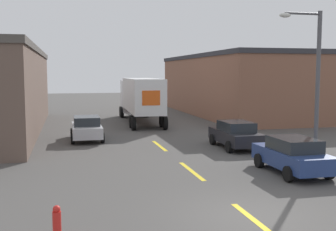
# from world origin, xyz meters

# --- Properties ---
(ground_plane) EXTENTS (160.00, 160.00, 0.00)m
(ground_plane) POSITION_xyz_m (0.00, 0.00, 0.00)
(ground_plane) COLOR #4C4947
(road_centerline) EXTENTS (0.20, 16.64, 0.01)m
(road_centerline) POSITION_xyz_m (0.00, 6.05, 0.00)
(road_centerline) COLOR yellow
(road_centerline) RESTS_ON ground_plane
(warehouse_right) EXTENTS (13.48, 24.42, 6.12)m
(warehouse_right) POSITION_xyz_m (13.78, 29.88, 3.06)
(warehouse_right) COLOR brown
(warehouse_right) RESTS_ON ground_plane
(semi_truck) EXTENTS (3.05, 12.08, 3.80)m
(semi_truck) POSITION_xyz_m (0.92, 24.74, 2.29)
(semi_truck) COLOR silver
(semi_truck) RESTS_ON ground_plane
(parked_car_right_near) EXTENTS (1.99, 4.21, 1.53)m
(parked_car_right_near) POSITION_xyz_m (4.05, 4.68, 0.79)
(parked_car_right_near) COLOR navy
(parked_car_right_near) RESTS_ON ground_plane
(parked_car_left_far) EXTENTS (1.99, 4.21, 1.53)m
(parked_car_left_far) POSITION_xyz_m (-4.05, 15.68, 0.79)
(parked_car_left_far) COLOR #B2B2B7
(parked_car_left_far) RESTS_ON ground_plane
(parked_car_right_mid) EXTENTS (1.99, 4.21, 1.53)m
(parked_car_right_mid) POSITION_xyz_m (4.05, 10.91, 0.79)
(parked_car_right_mid) COLOR black
(parked_car_right_mid) RESTS_ON ground_plane
(street_lamp) EXTENTS (2.18, 0.32, 7.13)m
(street_lamp) POSITION_xyz_m (6.11, 6.57, 4.16)
(street_lamp) COLOR #4C4C51
(street_lamp) RESTS_ON ground_plane
(fire_hydrant) EXTENTS (0.22, 0.22, 0.88)m
(fire_hydrant) POSITION_xyz_m (-5.53, -0.37, 0.44)
(fire_hydrant) COLOR red
(fire_hydrant) RESTS_ON ground_plane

